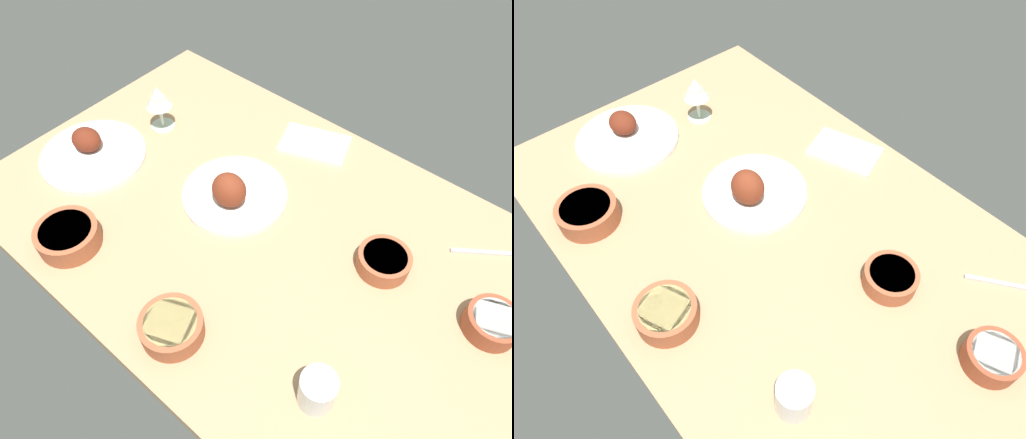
{
  "view_description": "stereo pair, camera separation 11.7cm",
  "coord_description": "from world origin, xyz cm",
  "views": [
    {
      "loc": [
        -47.36,
        56.14,
        97.16
      ],
      "look_at": [
        0.0,
        0.0,
        6.0
      ],
      "focal_mm": 33.15,
      "sensor_mm": 36.0,
      "label": 1
    },
    {
      "loc": [
        -55.67,
        47.91,
        97.16
      ],
      "look_at": [
        0.0,
        0.0,
        6.0
      ],
      "focal_mm": 33.15,
      "sensor_mm": 36.0,
      "label": 2
    }
  ],
  "objects": [
    {
      "name": "bowl_onions",
      "position": [
        30.63,
        33.41,
        7.01
      ],
      "size": [
        15.06,
        15.06,
        5.53
      ],
      "color": "#A35133",
      "rests_on": "dining_table"
    },
    {
      "name": "water_tumbler",
      "position": [
        -36.47,
        25.49,
        8.36
      ],
      "size": [
        7.21,
        7.21,
        8.72
      ],
      "primitive_type": "cylinder",
      "color": "silver",
      "rests_on": "dining_table"
    },
    {
      "name": "bowl_pasta",
      "position": [
        -5.52,
        33.73,
        6.89
      ],
      "size": [
        13.59,
        13.59,
        5.31
      ],
      "color": "#A35133",
      "rests_on": "dining_table"
    },
    {
      "name": "plate_far_side",
      "position": [
        51.26,
        10.93,
        5.65
      ],
      "size": [
        29.35,
        29.35,
        7.63
      ],
      "color": "white",
      "rests_on": "dining_table"
    },
    {
      "name": "plate_center_main",
      "position": [
        9.95,
        -2.49,
        6.62
      ],
      "size": [
        27.54,
        27.54,
        10.44
      ],
      "color": "white",
      "rests_on": "dining_table"
    },
    {
      "name": "fork_loose",
      "position": [
        -47.57,
        -28.61,
        4.4
      ],
      "size": [
        13.69,
        10.17,
        0.8
      ],
      "primitive_type": "cube",
      "rotation": [
        0.0,
        0.0,
        3.76
      ],
      "color": "silver",
      "rests_on": "dining_table"
    },
    {
      "name": "bowl_cream",
      "position": [
        -56.09,
        -10.27,
        6.76
      ],
      "size": [
        11.44,
        11.44,
        5.04
      ],
      "color": "brown",
      "rests_on": "dining_table"
    },
    {
      "name": "wine_glass",
      "position": [
        45.71,
        -10.84,
        13.93
      ],
      "size": [
        7.6,
        7.6,
        14.0
      ],
      "color": "silver",
      "rests_on": "dining_table"
    },
    {
      "name": "folded_napkin",
      "position": [
        5.78,
        -33.07,
        4.6
      ],
      "size": [
        22.09,
        18.22,
        1.2
      ],
      "primitive_type": "cube",
      "rotation": [
        0.0,
        0.0,
        0.34
      ],
      "color": "white",
      "rests_on": "dining_table"
    },
    {
      "name": "dining_table",
      "position": [
        0.0,
        0.0,
        2.0
      ],
      "size": [
        140.0,
        90.0,
        4.0
      ],
      "primitive_type": "cube",
      "color": "tan",
      "rests_on": "ground"
    },
    {
      "name": "bowl_sauce",
      "position": [
        -30.65,
        -9.32,
        6.54
      ],
      "size": [
        12.3,
        12.3,
        4.61
      ],
      "color": "#A35133",
      "rests_on": "dining_table"
    }
  ]
}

